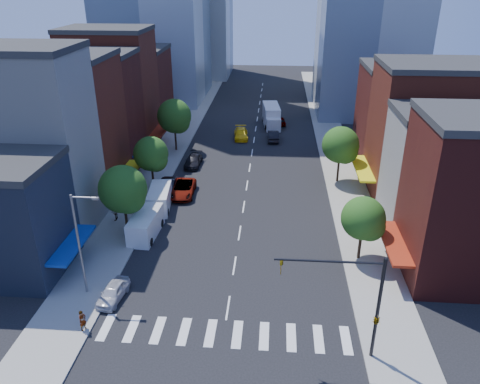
{
  "coord_description": "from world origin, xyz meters",
  "views": [
    {
      "loc": [
        3.28,
        -29.89,
        24.33
      ],
      "look_at": [
        0.1,
        11.32,
        5.0
      ],
      "focal_mm": 35.0,
      "sensor_mm": 36.0,
      "label": 1
    }
  ],
  "objects_px": {
    "parked_car_rear": "(193,161)",
    "box_truck": "(272,116)",
    "pedestrian_far": "(114,213)",
    "parked_car_third": "(183,189)",
    "pedestrian_near": "(83,320)",
    "cargo_van_far": "(160,199)",
    "traffic_car_oncoming": "(273,136)",
    "taxi": "(241,134)",
    "parked_car_second": "(168,187)",
    "traffic_car_far": "(280,121)",
    "parked_car_front": "(113,292)",
    "cargo_van_near": "(145,226)"
  },
  "relations": [
    {
      "from": "parked_car_third",
      "to": "pedestrian_near",
      "type": "height_order",
      "value": "pedestrian_near"
    },
    {
      "from": "parked_car_front",
      "to": "parked_car_third",
      "type": "xyz_separation_m",
      "value": [
        2.0,
        20.23,
        0.12
      ]
    },
    {
      "from": "taxi",
      "to": "box_truck",
      "type": "relative_size",
      "value": 0.6
    },
    {
      "from": "cargo_van_near",
      "to": "cargo_van_far",
      "type": "bearing_deg",
      "value": 92.57
    },
    {
      "from": "parked_car_front",
      "to": "cargo_van_far",
      "type": "xyz_separation_m",
      "value": [
        0.02,
        16.47,
        0.5
      ]
    },
    {
      "from": "parked_car_rear",
      "to": "traffic_car_oncoming",
      "type": "bearing_deg",
      "value": 48.6
    },
    {
      "from": "parked_car_second",
      "to": "box_truck",
      "type": "distance_m",
      "value": 31.59
    },
    {
      "from": "parked_car_rear",
      "to": "cargo_van_far",
      "type": "xyz_separation_m",
      "value": [
        -1.6,
        -13.33,
        0.46
      ]
    },
    {
      "from": "parked_car_third",
      "to": "cargo_van_near",
      "type": "distance_m",
      "value": 10.15
    },
    {
      "from": "parked_car_rear",
      "to": "pedestrian_near",
      "type": "xyz_separation_m",
      "value": [
        -2.62,
        -33.69,
        0.27
      ]
    },
    {
      "from": "taxi",
      "to": "pedestrian_near",
      "type": "distance_m",
      "value": 46.91
    },
    {
      "from": "pedestrian_far",
      "to": "parked_car_rear",
      "type": "bearing_deg",
      "value": 155.11
    },
    {
      "from": "parked_car_rear",
      "to": "taxi",
      "type": "distance_m",
      "value": 13.72
    },
    {
      "from": "parked_car_rear",
      "to": "pedestrian_near",
      "type": "bearing_deg",
      "value": -92.88
    },
    {
      "from": "parked_car_rear",
      "to": "parked_car_third",
      "type": "bearing_deg",
      "value": -86.17
    },
    {
      "from": "parked_car_second",
      "to": "cargo_van_far",
      "type": "distance_m",
      "value": 4.19
    },
    {
      "from": "traffic_car_oncoming",
      "to": "pedestrian_far",
      "type": "relative_size",
      "value": 2.72
    },
    {
      "from": "taxi",
      "to": "traffic_car_far",
      "type": "distance_m",
      "value": 10.21
    },
    {
      "from": "taxi",
      "to": "pedestrian_far",
      "type": "xyz_separation_m",
      "value": [
        -11.49,
        -29.17,
        0.28
      ]
    },
    {
      "from": "parked_car_front",
      "to": "parked_car_third",
      "type": "distance_m",
      "value": 20.32
    },
    {
      "from": "parked_car_second",
      "to": "parked_car_front",
      "type": "bearing_deg",
      "value": -91.96
    },
    {
      "from": "cargo_van_near",
      "to": "traffic_car_oncoming",
      "type": "bearing_deg",
      "value": 70.88
    },
    {
      "from": "cargo_van_near",
      "to": "pedestrian_near",
      "type": "distance_m",
      "value": 14.21
    },
    {
      "from": "parked_car_second",
      "to": "parked_car_third",
      "type": "bearing_deg",
      "value": -13.76
    },
    {
      "from": "traffic_car_far",
      "to": "taxi",
      "type": "bearing_deg",
      "value": 44.04
    },
    {
      "from": "cargo_van_near",
      "to": "pedestrian_near",
      "type": "relative_size",
      "value": 3.46
    },
    {
      "from": "parked_car_third",
      "to": "cargo_van_near",
      "type": "height_order",
      "value": "cargo_van_near"
    },
    {
      "from": "parked_car_third",
      "to": "traffic_car_far",
      "type": "bearing_deg",
      "value": 66.71
    },
    {
      "from": "cargo_van_near",
      "to": "cargo_van_far",
      "type": "distance_m",
      "value": 6.19
    },
    {
      "from": "pedestrian_far",
      "to": "traffic_car_oncoming",
      "type": "bearing_deg",
      "value": 143.74
    },
    {
      "from": "traffic_car_far",
      "to": "pedestrian_far",
      "type": "xyz_separation_m",
      "value": [
        -17.82,
        -37.17,
        0.33
      ]
    },
    {
      "from": "parked_car_front",
      "to": "cargo_van_near",
      "type": "bearing_deg",
      "value": 97.37
    },
    {
      "from": "parked_car_second",
      "to": "box_truck",
      "type": "height_order",
      "value": "box_truck"
    },
    {
      "from": "traffic_car_oncoming",
      "to": "box_truck",
      "type": "bearing_deg",
      "value": -89.66
    },
    {
      "from": "parked_car_second",
      "to": "pedestrian_far",
      "type": "relative_size",
      "value": 2.75
    },
    {
      "from": "traffic_car_oncoming",
      "to": "box_truck",
      "type": "height_order",
      "value": "box_truck"
    },
    {
      "from": "parked_car_second",
      "to": "traffic_car_far",
      "type": "relative_size",
      "value": 1.17
    },
    {
      "from": "parked_car_front",
      "to": "pedestrian_near",
      "type": "distance_m",
      "value": 4.03
    },
    {
      "from": "pedestrian_far",
      "to": "cargo_van_far",
      "type": "bearing_deg",
      "value": 123.07
    },
    {
      "from": "box_truck",
      "to": "pedestrian_far",
      "type": "bearing_deg",
      "value": -120.21
    },
    {
      "from": "parked_car_third",
      "to": "cargo_van_far",
      "type": "relative_size",
      "value": 0.99
    },
    {
      "from": "cargo_van_far",
      "to": "taxi",
      "type": "height_order",
      "value": "cargo_van_far"
    },
    {
      "from": "box_truck",
      "to": "pedestrian_near",
      "type": "xyz_separation_m",
      "value": [
        -13.15,
        -53.68,
        -0.65
      ]
    },
    {
      "from": "parked_car_second",
      "to": "pedestrian_near",
      "type": "xyz_separation_m",
      "value": [
        -1.0,
        -24.53,
        0.17
      ]
    },
    {
      "from": "box_truck",
      "to": "traffic_car_oncoming",
      "type": "bearing_deg",
      "value": -93.32
    },
    {
      "from": "cargo_van_far",
      "to": "box_truck",
      "type": "xyz_separation_m",
      "value": [
        12.13,
        33.32,
        0.45
      ]
    },
    {
      "from": "traffic_car_far",
      "to": "pedestrian_far",
      "type": "distance_m",
      "value": 41.22
    },
    {
      "from": "parked_car_second",
      "to": "taxi",
      "type": "bearing_deg",
      "value": 69.3
    },
    {
      "from": "parked_car_rear",
      "to": "box_truck",
      "type": "height_order",
      "value": "box_truck"
    },
    {
      "from": "parked_car_second",
      "to": "cargo_van_far",
      "type": "relative_size",
      "value": 0.85
    }
  ]
}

